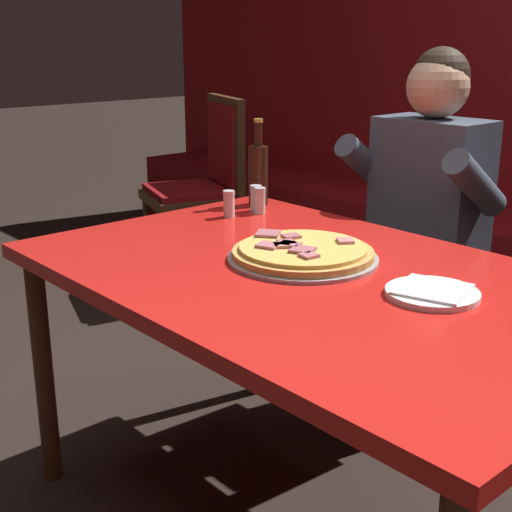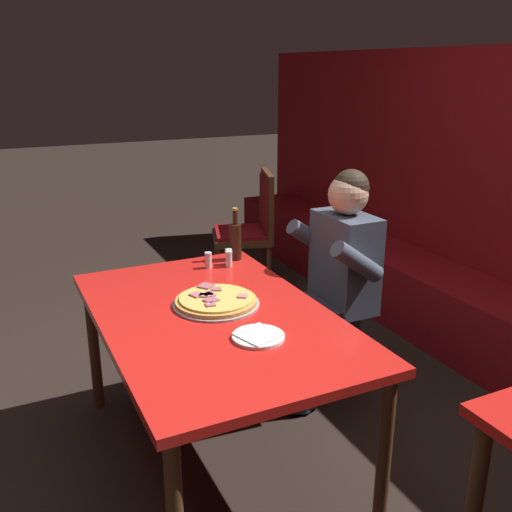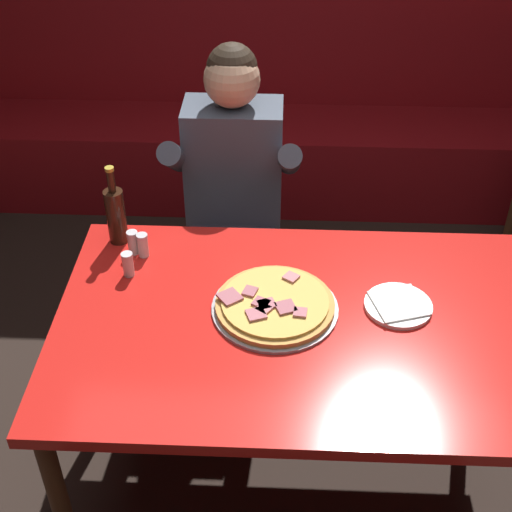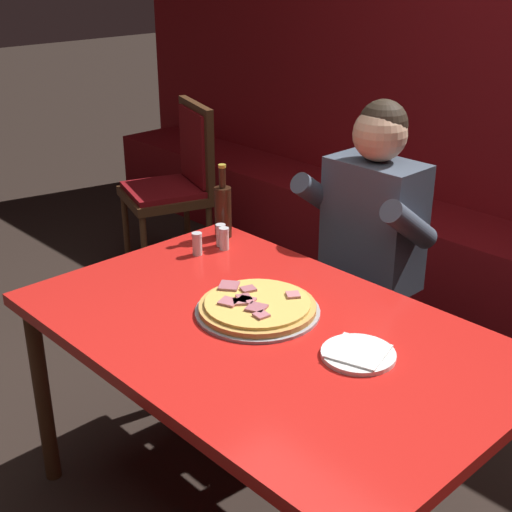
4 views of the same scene
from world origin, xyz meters
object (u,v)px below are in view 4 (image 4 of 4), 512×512
(main_dining_table, at_px, (265,347))
(shaker_red_pepper_flakes, at_px, (224,240))
(shaker_parmesan, at_px, (197,245))
(plate_white_paper, at_px, (358,354))
(dining_chair_side_aisle, at_px, (178,178))
(beer_bottle, at_px, (223,210))
(shaker_oregano, at_px, (221,236))
(diner_seated_blue_shirt, at_px, (359,247))
(pizza, at_px, (257,307))

(main_dining_table, relative_size, shaker_red_pepper_flakes, 17.50)
(shaker_red_pepper_flakes, relative_size, shaker_parmesan, 1.00)
(shaker_parmesan, bearing_deg, plate_white_paper, -8.16)
(plate_white_paper, bearing_deg, dining_chair_side_aisle, 155.36)
(shaker_parmesan, xyz_separation_m, dining_chair_side_aisle, (-1.19, 0.82, -0.19))
(beer_bottle, xyz_separation_m, shaker_red_pepper_flakes, (0.10, -0.08, -0.07))
(beer_bottle, bearing_deg, shaker_oregano, -46.80)
(shaker_parmesan, distance_m, dining_chair_side_aisle, 1.45)
(main_dining_table, height_order, plate_white_paper, plate_white_paper)
(shaker_parmesan, distance_m, diner_seated_blue_shirt, 0.66)
(main_dining_table, xyz_separation_m, pizza, (-0.08, 0.05, 0.09))
(beer_bottle, height_order, shaker_red_pepper_flakes, beer_bottle)
(main_dining_table, relative_size, pizza, 3.85)
(plate_white_paper, distance_m, beer_bottle, 0.98)
(shaker_red_pepper_flakes, bearing_deg, shaker_parmesan, -106.25)
(shaker_parmesan, bearing_deg, shaker_red_pepper_flakes, 73.75)
(main_dining_table, distance_m, plate_white_paper, 0.32)
(main_dining_table, relative_size, diner_seated_blue_shirt, 1.18)
(plate_white_paper, relative_size, shaker_red_pepper_flakes, 2.44)
(shaker_oregano, bearing_deg, shaker_red_pepper_flakes, -21.51)
(pizza, distance_m, shaker_oregano, 0.55)
(beer_bottle, relative_size, diner_seated_blue_shirt, 0.23)
(dining_chair_side_aisle, bearing_deg, pizza, -30.10)
(diner_seated_blue_shirt, bearing_deg, shaker_red_pepper_flakes, -119.39)
(beer_bottle, relative_size, shaker_parmesan, 3.40)
(shaker_red_pepper_flakes, xyz_separation_m, shaker_oregano, (-0.04, 0.01, 0.00))
(shaker_red_pepper_flakes, height_order, diner_seated_blue_shirt, diner_seated_blue_shirt)
(dining_chair_side_aisle, bearing_deg, shaker_oregano, -30.51)
(pizza, bearing_deg, plate_white_paper, 3.99)
(diner_seated_blue_shirt, xyz_separation_m, dining_chair_side_aisle, (-1.48, 0.24, -0.11))
(main_dining_table, height_order, beer_bottle, beer_bottle)
(pizza, relative_size, beer_bottle, 1.34)
(shaker_red_pepper_flakes, distance_m, dining_chair_side_aisle, 1.42)
(shaker_oregano, distance_m, shaker_parmesan, 0.12)
(beer_bottle, height_order, shaker_parmesan, beer_bottle)
(pizza, height_order, diner_seated_blue_shirt, diner_seated_blue_shirt)
(shaker_oregano, bearing_deg, plate_white_paper, -15.66)
(plate_white_paper, relative_size, beer_bottle, 0.72)
(dining_chair_side_aisle, bearing_deg, main_dining_table, -30.01)
(diner_seated_blue_shirt, bearing_deg, dining_chair_side_aisle, 170.96)
(main_dining_table, bearing_deg, dining_chair_side_aisle, 149.99)
(shaker_red_pepper_flakes, bearing_deg, beer_bottle, 140.44)
(pizza, distance_m, plate_white_paper, 0.38)
(main_dining_table, relative_size, plate_white_paper, 7.17)
(plate_white_paper, xyz_separation_m, shaker_parmesan, (-0.86, 0.12, 0.03))
(main_dining_table, xyz_separation_m, shaker_red_pepper_flakes, (-0.53, 0.30, 0.11))
(pizza, distance_m, diner_seated_blue_shirt, 0.75)
(main_dining_table, distance_m, shaker_parmesan, 0.61)
(main_dining_table, relative_size, beer_bottle, 5.15)
(main_dining_table, height_order, dining_chair_side_aisle, dining_chair_side_aisle)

